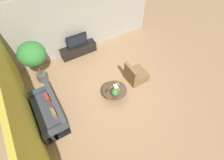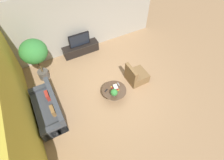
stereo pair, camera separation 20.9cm
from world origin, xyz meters
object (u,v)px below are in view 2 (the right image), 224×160
object	(u,v)px
coffee_table	(114,92)
media_console	(81,49)
potted_plant_tabletop	(114,93)
potted_palm_tall	(34,53)
television	(79,40)
couch_by_wall	(49,109)
armchair_wicker	(136,76)

from	to	relation	value
coffee_table	media_console	bearing A→B (deg)	93.40
potted_plant_tabletop	potted_palm_tall	bearing A→B (deg)	129.32
potted_palm_tall	television	bearing A→B (deg)	20.43
media_console	coffee_table	xyz separation A→B (m)	(0.18, -3.07, 0.03)
coffee_table	couch_by_wall	bearing A→B (deg)	169.66
media_console	potted_plant_tabletop	distance (m)	3.31
television	potted_plant_tabletop	xyz separation A→B (m)	(0.05, -3.29, -0.20)
couch_by_wall	potted_plant_tabletop	world-z (taller)	couch_by_wall
armchair_wicker	television	bearing A→B (deg)	26.67
armchair_wicker	potted_palm_tall	bearing A→B (deg)	59.40
media_console	television	xyz separation A→B (m)	(0.00, -0.00, 0.53)
television	coffee_table	bearing A→B (deg)	-86.60
coffee_table	potted_palm_tall	size ratio (longest dim) A/B	0.49
media_console	couch_by_wall	distance (m)	3.47
television	potted_plant_tabletop	size ratio (longest dim) A/B	2.98
coffee_table	potted_plant_tabletop	world-z (taller)	potted_plant_tabletop
media_console	potted_plant_tabletop	xyz separation A→B (m)	(0.05, -3.29, 0.34)
coffee_table	potted_palm_tall	xyz separation A→B (m)	(-2.21, 2.31, 1.11)
couch_by_wall	armchair_wicker	bearing A→B (deg)	87.50
couch_by_wall	potted_palm_tall	xyz separation A→B (m)	(0.26, 1.86, 1.10)
coffee_table	television	bearing A→B (deg)	93.40
coffee_table	armchair_wicker	world-z (taller)	armchair_wicker
couch_by_wall	coffee_table	bearing A→B (deg)	79.66
armchair_wicker	potted_plant_tabletop	xyz separation A→B (m)	(-1.34, -0.52, 0.31)
television	armchair_wicker	distance (m)	3.15
television	coffee_table	xyz separation A→B (m)	(0.18, -3.06, -0.50)
potted_plant_tabletop	media_console	bearing A→B (deg)	90.94
coffee_table	potted_plant_tabletop	bearing A→B (deg)	-119.48
television	potted_plant_tabletop	world-z (taller)	television
media_console	potted_palm_tall	size ratio (longest dim) A/B	0.91
couch_by_wall	media_console	bearing A→B (deg)	138.87
television	couch_by_wall	size ratio (longest dim) A/B	0.49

